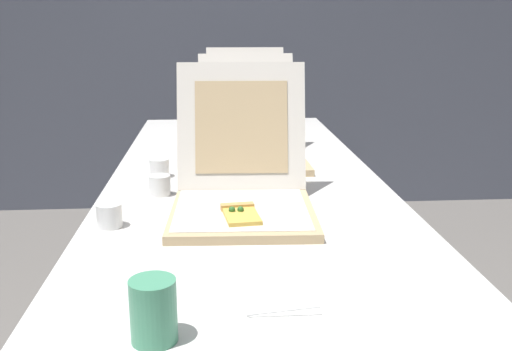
{
  "coord_description": "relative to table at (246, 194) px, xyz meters",
  "views": [
    {
      "loc": [
        -0.1,
        -1.11,
        1.21
      ],
      "look_at": [
        0.02,
        0.46,
        0.79
      ],
      "focal_mm": 41.01,
      "sensor_mm": 36.0,
      "label": 1
    }
  ],
  "objects": [
    {
      "name": "cup_white_near_center",
      "position": [
        -0.25,
        -0.14,
        0.08
      ],
      "size": [
        0.06,
        0.06,
        0.06
      ],
      "primitive_type": "cylinder",
      "color": "white",
      "rests_on": "table"
    },
    {
      "name": "napkin_pile",
      "position": [
        0.01,
        -0.8,
        0.05
      ],
      "size": [
        0.15,
        0.15,
        0.01
      ],
      "color": "white",
      "rests_on": "table"
    },
    {
      "name": "pizza_box_middle",
      "position": [
        0.04,
        0.25,
        0.1
      ],
      "size": [
        0.37,
        0.49,
        0.36
      ],
      "rotation": [
        0.0,
        0.0,
        0.03
      ],
      "color": "tan",
      "rests_on": "table"
    },
    {
      "name": "pizza_box_front",
      "position": [
        -0.03,
        -0.31,
        0.1
      ],
      "size": [
        0.37,
        0.47,
        0.37
      ],
      "rotation": [
        0.0,
        0.0,
        -0.04
      ],
      "color": "tan",
      "rests_on": "table"
    },
    {
      "name": "cup_printed_front",
      "position": [
        -0.19,
        -0.93,
        0.1
      ],
      "size": [
        0.07,
        0.07,
        0.1
      ],
      "primitive_type": "cylinder",
      "color": "#4C9E75",
      "rests_on": "table"
    },
    {
      "name": "cup_white_near_left",
      "position": [
        -0.35,
        -0.4,
        0.08
      ],
      "size": [
        0.06,
        0.06,
        0.06
      ],
      "primitive_type": "cylinder",
      "color": "white",
      "rests_on": "table"
    },
    {
      "name": "wall_back",
      "position": [
        0.0,
        2.06,
        0.61
      ],
      "size": [
        10.0,
        0.1,
        2.6
      ],
      "primitive_type": "cube",
      "color": "slate",
      "rests_on": "ground"
    },
    {
      "name": "table",
      "position": [
        0.0,
        0.0,
        0.0
      ],
      "size": [
        0.84,
        2.31,
        0.73
      ],
      "color": "silver",
      "rests_on": "ground"
    },
    {
      "name": "pizza_box_back",
      "position": [
        0.05,
        0.76,
        0.1
      ],
      "size": [
        0.36,
        0.49,
        0.36
      ],
      "rotation": [
        0.0,
        0.0,
        -0.0
      ],
      "color": "tan",
      "rests_on": "table"
    },
    {
      "name": "cup_white_mid",
      "position": [
        -0.27,
        0.06,
        0.08
      ],
      "size": [
        0.06,
        0.06,
        0.06
      ],
      "primitive_type": "cylinder",
      "color": "white",
      "rests_on": "table"
    }
  ]
}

